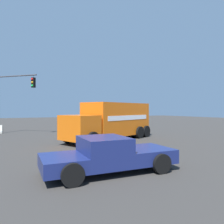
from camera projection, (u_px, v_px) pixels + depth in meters
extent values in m
plane|color=#33302D|center=(99.00, 138.00, 18.21)|extent=(100.00, 100.00, 0.00)
cube|color=orange|center=(117.00, 119.00, 17.76)|extent=(4.56, 6.56, 2.62)
cube|color=orange|center=(79.00, 128.00, 14.59)|extent=(2.94, 2.67, 1.70)
cube|color=black|center=(69.00, 123.00, 13.93)|extent=(1.89, 0.85, 0.88)
cube|color=#B2B2B7|center=(137.00, 133.00, 20.03)|extent=(2.21, 1.07, 0.21)
cube|color=white|center=(129.00, 118.00, 16.97)|extent=(1.98, 4.75, 0.36)
cube|color=white|center=(107.00, 117.00, 18.53)|extent=(1.98, 4.75, 0.36)
cylinder|color=black|center=(93.00, 139.00, 13.83)|extent=(0.64, 1.03, 1.00)
cylinder|color=black|center=(68.00, 136.00, 15.43)|extent=(0.64, 1.03, 1.00)
cylinder|color=black|center=(140.00, 132.00, 18.08)|extent=(0.64, 1.03, 1.00)
cylinder|color=black|center=(117.00, 130.00, 19.68)|extent=(0.64, 1.03, 1.00)
cylinder|color=black|center=(146.00, 131.00, 18.88)|extent=(0.64, 1.03, 1.00)
cylinder|color=black|center=(124.00, 130.00, 20.48)|extent=(0.64, 1.03, 1.00)
cylinder|color=#38383D|center=(17.00, 76.00, 20.91)|extent=(3.33, 3.31, 0.12)
cylinder|color=#38383D|center=(33.00, 76.00, 20.31)|extent=(0.03, 0.03, 0.25)
cube|color=black|center=(33.00, 83.00, 20.32)|extent=(0.42, 0.42, 0.95)
sphere|color=red|center=(32.00, 79.00, 20.15)|extent=(0.20, 0.20, 0.20)
sphere|color=#EFA314|center=(32.00, 82.00, 20.15)|extent=(0.20, 0.20, 0.20)
sphere|color=#19CC4C|center=(32.00, 86.00, 20.15)|extent=(0.20, 0.20, 0.20)
cube|color=navy|center=(62.00, 163.00, 7.60)|extent=(2.03, 1.61, 0.50)
cube|color=navy|center=(104.00, 151.00, 8.25)|extent=(2.04, 1.81, 1.10)
cube|color=black|center=(104.00, 144.00, 8.25)|extent=(1.87, 1.53, 0.48)
cube|color=navy|center=(145.00, 154.00, 9.01)|extent=(2.06, 2.11, 0.55)
cylinder|color=black|center=(73.00, 175.00, 6.74)|extent=(0.28, 0.77, 0.76)
cylinder|color=black|center=(61.00, 161.00, 8.58)|extent=(0.28, 0.77, 0.76)
cylinder|color=black|center=(161.00, 164.00, 8.14)|extent=(0.28, 0.77, 0.76)
cylinder|color=black|center=(135.00, 154.00, 9.98)|extent=(0.28, 0.77, 0.76)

